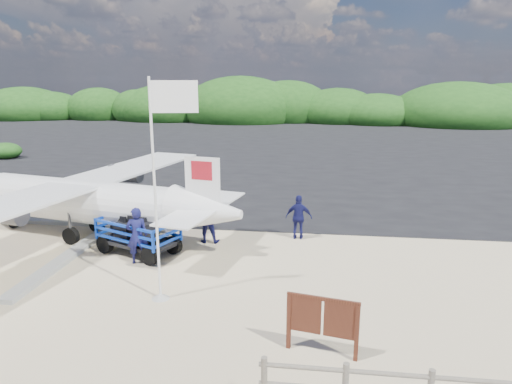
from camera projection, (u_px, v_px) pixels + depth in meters
The scene contains 10 objects.
ground at pixel (184, 282), 13.86m from camera, with size 160.00×160.00×0.00m, color beige.
asphalt_apron at pixel (273, 145), 42.75m from camera, with size 90.00×50.00×0.04m, color #B2B2B2, non-canonical shape.
vegetation_band at pixel (288, 121), 66.82m from camera, with size 124.00×8.00×4.40m, color #B2B2B2, non-canonical shape.
baggage_cart at pixel (140, 253), 16.20m from camera, with size 3.00×1.71×1.50m, color blue, non-canonical shape.
flagpole at pixel (161, 298), 12.85m from camera, with size 1.22×0.51×6.08m, color white, non-canonical shape.
signboard at pixel (321, 354), 10.26m from camera, with size 1.72×0.16×1.42m, color #4F2516, non-canonical shape.
crew_a at pixel (137, 235), 15.13m from camera, with size 0.70×0.46×1.93m, color #13154A.
crew_b at pixel (207, 217), 17.10m from camera, with size 0.94×0.73×1.94m, color #13154A.
crew_c at pixel (299, 217), 17.47m from camera, with size 1.01×0.42×1.73m, color #13154A.
aircraft_large at pixel (435, 158), 35.74m from camera, with size 14.71×14.71×4.41m, color #B2B2B2, non-canonical shape.
Camera 1 is at (3.79, -12.41, 6.00)m, focal length 32.00 mm.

